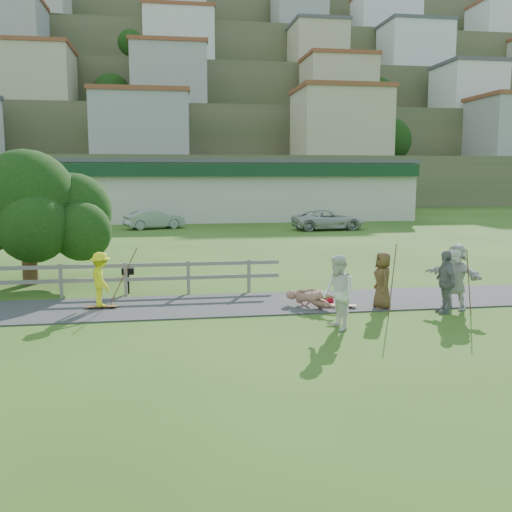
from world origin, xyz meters
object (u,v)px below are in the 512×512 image
at_px(spectator_c, 383,281).
at_px(bbq, 128,281).
at_px(spectator_a, 338,293).
at_px(car_silver, 154,219).
at_px(car_white, 328,220).
at_px(tree, 28,230).
at_px(spectator_b, 445,282).
at_px(skater_fallen, 312,298).
at_px(skater_rider, 101,283).
at_px(spectator_d, 456,276).

bearing_deg(spectator_c, bbq, -108.74).
relative_size(spectator_a, spectator_c, 1.14).
relative_size(car_silver, car_white, 0.85).
height_order(spectator_a, car_silver, spectator_a).
bearing_deg(tree, spectator_b, -26.60).
bearing_deg(skater_fallen, car_white, 30.12).
height_order(spectator_b, bbq, spectator_b).
bearing_deg(tree, car_white, 47.70).
relative_size(skater_fallen, spectator_b, 0.95).
bearing_deg(skater_fallen, bbq, 108.15).
bearing_deg(skater_rider, spectator_b, -124.62).
distance_m(spectator_c, car_silver, 26.87).
height_order(spectator_c, spectator_d, spectator_d).
xyz_separation_m(spectator_d, car_silver, (-9.08, 26.29, -0.26)).
relative_size(skater_rider, skater_fallen, 0.93).
bearing_deg(car_silver, spectator_b, 177.85).
xyz_separation_m(spectator_c, car_white, (5.07, 23.22, -0.14)).
bearing_deg(spectator_d, car_white, 142.08).
bearing_deg(skater_fallen, spectator_b, -58.88).
height_order(spectator_b, car_white, spectator_b).
bearing_deg(spectator_b, spectator_c, -111.73).
bearing_deg(spectator_d, tree, -144.97).
relative_size(spectator_b, car_white, 0.36).
relative_size(spectator_b, car_silver, 0.42).
bearing_deg(car_silver, skater_fallen, 171.05).
height_order(skater_fallen, spectator_d, spectator_d).
bearing_deg(spectator_a, skater_fallen, 174.47).
xyz_separation_m(skater_fallen, car_white, (7.09, 22.92, 0.38)).
xyz_separation_m(spectator_a, spectator_b, (3.52, 1.25, -0.06)).
height_order(skater_fallen, tree, tree).
bearing_deg(spectator_b, car_white, 175.24).
bearing_deg(spectator_c, spectator_d, 85.94).
bearing_deg(skater_rider, spectator_a, -140.74).
xyz_separation_m(skater_rider, car_white, (13.15, 22.05, -0.10)).
distance_m(spectator_c, car_white, 23.77).
xyz_separation_m(skater_fallen, tree, (-8.99, 5.26, 1.64)).
height_order(skater_rider, car_white, skater_rider).
xyz_separation_m(skater_rider, bbq, (0.62, 2.16, -0.37)).
relative_size(spectator_d, bbq, 2.25).
bearing_deg(spectator_a, tree, -136.81).
distance_m(spectator_b, car_silver, 28.02).
height_order(skater_fallen, spectator_a, spectator_a).
distance_m(skater_rider, spectator_b, 9.83).
height_order(skater_fallen, spectator_b, spectator_b).
distance_m(tree, bbq, 4.46).
distance_m(skater_fallen, car_silver, 26.13).
bearing_deg(tree, spectator_c, -26.79).
xyz_separation_m(skater_rider, spectator_a, (6.12, -3.16, 0.16)).
bearing_deg(spectator_c, tree, -111.44).
height_order(spectator_d, tree, tree).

